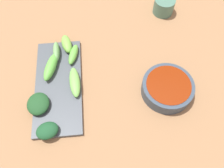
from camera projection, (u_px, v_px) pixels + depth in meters
tabletop at (105, 89)px, 0.69m from camera, size 2.10×2.10×0.02m
sauce_bowl at (167, 88)px, 0.65m from camera, size 0.15×0.15×0.04m
serving_plate at (59, 85)px, 0.68m from camera, size 0.13×0.31×0.01m
broccoli_leafy_0 at (38, 104)px, 0.63m from camera, size 0.06×0.07×0.03m
broccoli_stalk_1 at (51, 67)px, 0.68m from camera, size 0.06×0.10×0.03m
broccoli_stalk_2 at (73, 54)px, 0.71m from camera, size 0.04×0.08×0.02m
broccoli_stalk_3 at (56, 51)px, 0.71m from camera, size 0.02×0.07×0.03m
broccoli_leafy_4 at (47, 131)px, 0.59m from camera, size 0.07×0.06×0.03m
broccoli_stalk_5 at (67, 44)px, 0.73m from camera, size 0.04×0.08×0.03m
broccoli_stalk_6 at (75, 82)px, 0.66m from camera, size 0.04×0.10×0.02m
tea_cup at (164, 6)px, 0.80m from camera, size 0.07×0.07×0.05m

